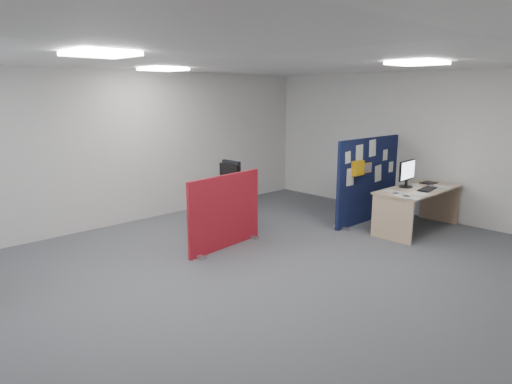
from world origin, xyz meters
TOP-DOWN VIEW (x-y plane):
  - floor at (0.00, 0.00)m, footprint 9.00×9.00m
  - ceiling at (0.00, 0.00)m, footprint 9.00×7.00m
  - wall_back at (0.00, 3.50)m, footprint 9.00×0.02m
  - wall_right at (4.50, 0.00)m, footprint 0.02×7.00m
  - ceiling_lights at (0.33, 0.67)m, footprint 4.10×4.10m
  - navy_divider at (3.46, 0.54)m, footprint 1.85×0.30m
  - main_desk at (3.58, -0.34)m, footprint 1.73×0.77m
  - monitor_main at (3.50, -0.19)m, footprint 0.53×0.22m
  - keyboard at (3.56, -0.54)m, footprint 0.47×0.23m
  - mouse at (3.84, -0.46)m, footprint 0.11×0.09m
  - paper_tray at (4.13, -0.29)m, footprint 0.29×0.23m
  - red_divider at (0.65, 1.20)m, footprint 1.48×0.30m
  - office_chair at (1.17, 1.85)m, footprint 0.75×0.78m
  - desk_papers at (3.34, -0.43)m, footprint 1.42×0.88m

SIDE VIEW (x-z plane):
  - floor at x=0.00m, z-range 0.00..0.00m
  - red_divider at x=0.65m, z-range -0.01..1.10m
  - main_desk at x=3.58m, z-range 0.19..0.92m
  - office_chair at x=1.17m, z-range 0.08..1.25m
  - desk_papers at x=3.34m, z-range 0.73..0.73m
  - paper_tray at x=4.13m, z-range 0.73..0.74m
  - keyboard at x=3.56m, z-range 0.73..0.75m
  - mouse at x=3.84m, z-range 0.73..0.76m
  - navy_divider at x=3.46m, z-range 0.01..1.53m
  - monitor_main at x=3.50m, z-range 0.76..1.22m
  - wall_back at x=0.00m, z-range 0.00..2.70m
  - wall_right at x=4.50m, z-range 0.00..2.70m
  - ceiling_lights at x=0.33m, z-range 2.65..2.69m
  - ceiling at x=0.00m, z-range 2.69..2.71m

